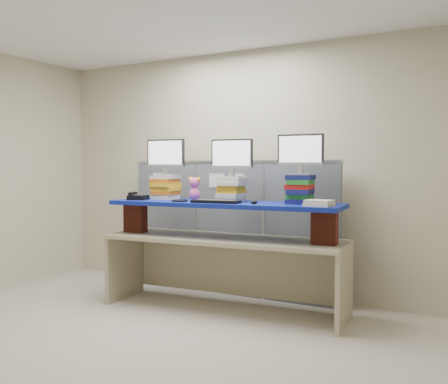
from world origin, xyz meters
The scene contains 18 objects.
room centered at (0.00, 0.00, 1.40)m, with size 5.00×4.00×2.80m.
cubicle_partition centered at (0.00, 1.78, 0.77)m, with size 2.60×0.06×1.53m.
desk centered at (0.26, 1.18, 0.60)m, with size 2.51×0.92×0.75m.
brick_pier_left centered at (-0.76, 1.05, 0.91)m, with size 0.23×0.13×0.31m, color maroon.
brick_pier_right centered at (1.29, 1.22, 0.91)m, with size 0.23×0.13×0.31m, color maroon.
blue_board centered at (0.26, 1.18, 1.08)m, with size 2.38×0.60×0.04m, color #0A0F86.
book_stack_left centered at (-0.50, 1.24, 1.24)m, with size 0.27×0.31×0.26m.
book_stack_center centered at (0.29, 1.30, 1.23)m, with size 0.28×0.32×0.24m.
book_stack_right centered at (1.00, 1.36, 1.24)m, with size 0.29×0.33×0.28m.
monitor_left centered at (-0.49, 1.24, 1.59)m, with size 0.45×0.14×0.39m.
monitor_center centered at (0.29, 1.30, 1.57)m, with size 0.45×0.14×0.39m.
monitor_right centered at (1.00, 1.36, 1.60)m, with size 0.45×0.14×0.39m.
keyboard centered at (0.26, 1.02, 1.12)m, with size 0.50×0.22×0.03m.
mouse centered at (0.64, 1.10, 1.12)m, with size 0.05×0.10×0.03m, color black.
desk_phone centered at (-0.70, 1.01, 1.14)m, with size 0.24×0.23×0.08m.
headset centered at (-0.16, 1.01, 1.12)m, with size 0.17×0.17×0.02m, color black.
plush_toy centered at (-0.12, 1.24, 1.23)m, with size 0.14×0.11×0.24m.
binder_stack centered at (1.27, 1.13, 1.13)m, with size 0.25×0.20×0.06m.
Camera 1 is at (2.69, -3.19, 1.47)m, focal length 40.00 mm.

